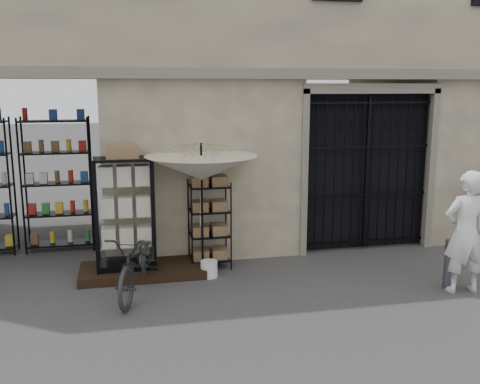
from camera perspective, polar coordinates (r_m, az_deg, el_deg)
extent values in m
plane|color=black|center=(7.99, 7.89, -11.24)|extent=(80.00, 80.00, 0.00)
cube|color=tan|center=(11.32, 1.27, 18.63)|extent=(14.00, 4.00, 9.00)
cube|color=black|center=(10.03, -22.96, 1.50)|extent=(3.00, 1.70, 3.00)
cube|color=black|center=(10.57, -22.63, 0.60)|extent=(2.70, 0.50, 2.50)
cube|color=black|center=(10.29, 12.98, 2.33)|extent=(2.50, 0.06, 3.00)
cube|color=black|center=(10.16, 13.34, 1.91)|extent=(0.05, 0.05, 2.80)
cube|color=black|center=(8.98, -10.34, -8.24)|extent=(2.00, 0.90, 0.15)
cube|color=black|center=(8.96, -11.94, -7.51)|extent=(1.02, 0.80, 0.10)
cube|color=silver|center=(8.47, -12.77, -2.68)|extent=(0.79, 0.28, 1.67)
cube|color=silver|center=(8.75, -12.14, -2.88)|extent=(0.84, 0.62, 1.39)
cube|color=olive|center=(8.56, -12.43, 3.90)|extent=(0.59, 0.52, 0.20)
cube|color=black|center=(9.05, -3.28, -3.47)|extent=(0.71, 0.55, 1.49)
cube|color=olive|center=(9.06, -3.27, -3.76)|extent=(0.60, 0.44, 1.12)
cylinder|color=black|center=(8.74, -4.08, -1.79)|extent=(0.04, 0.04, 2.15)
imported|color=beige|center=(8.59, -4.15, 3.31)|extent=(1.87, 1.90, 1.45)
cylinder|color=white|center=(8.75, -3.33, -8.19)|extent=(0.28, 0.28, 0.26)
imported|color=black|center=(8.24, -10.67, -10.61)|extent=(0.90, 1.12, 1.86)
cylinder|color=#555B65|center=(8.80, 21.37, -7.16)|extent=(0.17, 0.17, 0.76)
imported|color=silver|center=(8.85, 22.47, -9.75)|extent=(0.74, 1.87, 0.44)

